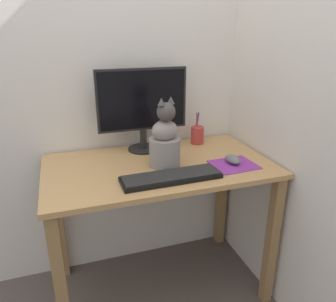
{
  "coord_description": "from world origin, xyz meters",
  "views": [
    {
      "loc": [
        -0.43,
        -1.42,
        1.39
      ],
      "look_at": [
        0.01,
        -0.11,
        0.86
      ],
      "focal_mm": 35.0,
      "sensor_mm": 36.0,
      "label": 1
    }
  ],
  "objects_px": {
    "cat": "(165,141)",
    "pen_cup": "(197,135)",
    "computer_mouse_right": "(233,159)",
    "monitor": "(142,105)",
    "keyboard": "(171,177)"
  },
  "relations": [
    {
      "from": "cat",
      "to": "pen_cup",
      "type": "distance_m",
      "value": 0.39
    },
    {
      "from": "computer_mouse_right",
      "to": "pen_cup",
      "type": "xyz_separation_m",
      "value": [
        -0.05,
        0.34,
        0.03
      ]
    },
    {
      "from": "cat",
      "to": "pen_cup",
      "type": "height_order",
      "value": "cat"
    },
    {
      "from": "monitor",
      "to": "computer_mouse_right",
      "type": "height_order",
      "value": "monitor"
    },
    {
      "from": "computer_mouse_right",
      "to": "pen_cup",
      "type": "height_order",
      "value": "pen_cup"
    },
    {
      "from": "keyboard",
      "to": "computer_mouse_right",
      "type": "xyz_separation_m",
      "value": [
        0.34,
        0.07,
        0.01
      ]
    },
    {
      "from": "cat",
      "to": "keyboard",
      "type": "bearing_deg",
      "value": -116.36
    },
    {
      "from": "computer_mouse_right",
      "to": "pen_cup",
      "type": "distance_m",
      "value": 0.34
    },
    {
      "from": "monitor",
      "to": "cat",
      "type": "height_order",
      "value": "monitor"
    },
    {
      "from": "monitor",
      "to": "cat",
      "type": "distance_m",
      "value": 0.28
    },
    {
      "from": "monitor",
      "to": "computer_mouse_right",
      "type": "distance_m",
      "value": 0.54
    },
    {
      "from": "monitor",
      "to": "keyboard",
      "type": "distance_m",
      "value": 0.47
    },
    {
      "from": "cat",
      "to": "monitor",
      "type": "bearing_deg",
      "value": 80.55
    },
    {
      "from": "cat",
      "to": "computer_mouse_right",
      "type": "bearing_deg",
      "value": -32.88
    },
    {
      "from": "keyboard",
      "to": "pen_cup",
      "type": "height_order",
      "value": "pen_cup"
    }
  ]
}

